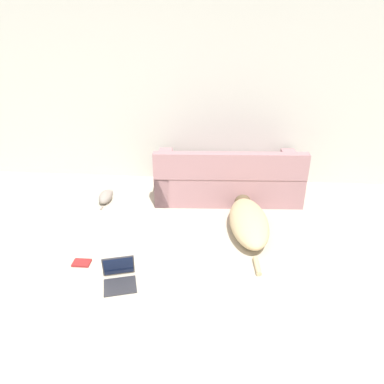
{
  "coord_description": "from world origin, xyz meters",
  "views": [
    {
      "loc": [
        0.57,
        -1.95,
        2.49
      ],
      "look_at": [
        0.27,
        1.68,
        0.69
      ],
      "focal_mm": 35.0,
      "sensor_mm": 36.0,
      "label": 1
    }
  ],
  "objects_px": {
    "couch": "(228,179)",
    "cat": "(106,196)",
    "book_red": "(82,263)",
    "laptop_open": "(119,274)",
    "dog": "(248,221)"
  },
  "relations": [
    {
      "from": "cat",
      "to": "laptop_open",
      "type": "relative_size",
      "value": 1.24
    },
    {
      "from": "couch",
      "to": "book_red",
      "type": "distance_m",
      "value": 2.37
    },
    {
      "from": "couch",
      "to": "cat",
      "type": "distance_m",
      "value": 1.76
    },
    {
      "from": "dog",
      "to": "book_red",
      "type": "bearing_deg",
      "value": 109.56
    },
    {
      "from": "dog",
      "to": "book_red",
      "type": "distance_m",
      "value": 2.0
    },
    {
      "from": "cat",
      "to": "laptop_open",
      "type": "xyz_separation_m",
      "value": [
        0.63,
        -1.7,
        0.01
      ]
    },
    {
      "from": "book_red",
      "to": "laptop_open",
      "type": "bearing_deg",
      "value": -26.56
    },
    {
      "from": "dog",
      "to": "cat",
      "type": "bearing_deg",
      "value": 67.46
    },
    {
      "from": "couch",
      "to": "cat",
      "type": "relative_size",
      "value": 4.13
    },
    {
      "from": "laptop_open",
      "to": "cat",
      "type": "bearing_deg",
      "value": 93.93
    },
    {
      "from": "couch",
      "to": "dog",
      "type": "relative_size",
      "value": 1.31
    },
    {
      "from": "couch",
      "to": "book_red",
      "type": "relative_size",
      "value": 11.09
    },
    {
      "from": "couch",
      "to": "cat",
      "type": "height_order",
      "value": "couch"
    },
    {
      "from": "couch",
      "to": "laptop_open",
      "type": "relative_size",
      "value": 5.11
    },
    {
      "from": "dog",
      "to": "laptop_open",
      "type": "relative_size",
      "value": 3.89
    }
  ]
}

